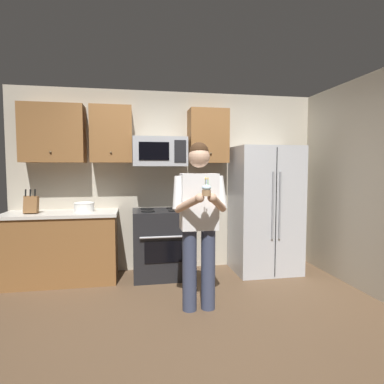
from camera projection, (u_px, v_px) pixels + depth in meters
name	position (u px, v px, depth m)	size (l,w,h in m)	color
ground_plane	(189.00, 319.00, 3.23)	(6.00, 6.00, 0.00)	brown
wall_back	(168.00, 181.00, 4.85)	(4.40, 0.10, 2.60)	#B7AD99
wall_right	(372.00, 185.00, 3.84)	(0.10, 4.40, 2.60)	#B7AD99
oven_range	(161.00, 243.00, 4.50)	(0.76, 0.70, 0.93)	black
microwave	(160.00, 152.00, 4.53)	(0.74, 0.41, 0.40)	#9EA0A5
refrigerator	(265.00, 209.00, 4.70)	(0.90, 0.75, 1.80)	#B7BABF
cabinet_row_upper	(117.00, 135.00, 4.46)	(2.78, 0.36, 0.76)	brown
counter_left	(62.00, 247.00, 4.29)	(1.44, 0.66, 0.92)	brown
knife_block	(31.00, 205.00, 4.13)	(0.16, 0.15, 0.32)	brown
bowl_large_white	(84.00, 207.00, 4.30)	(0.27, 0.27, 0.12)	white
person	(199.00, 216.00, 3.38)	(0.60, 0.48, 1.76)	#383F59
cupcake	(206.00, 190.00, 3.04)	(0.09, 0.09, 0.17)	#A87F56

